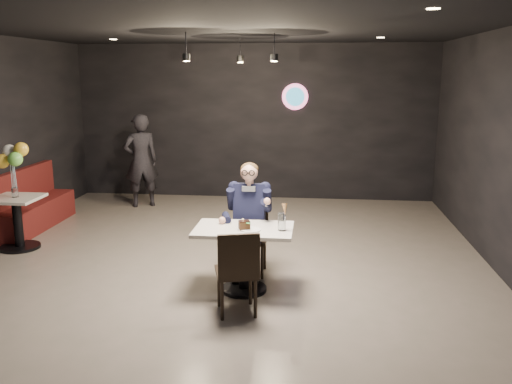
# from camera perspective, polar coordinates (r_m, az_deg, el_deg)

# --- Properties ---
(floor) EXTENTS (9.00, 9.00, 0.00)m
(floor) POSITION_cam_1_polar(r_m,az_deg,el_deg) (6.66, -4.67, -9.19)
(floor) COLOR slate
(floor) RESTS_ON ground
(wall_sign) EXTENTS (0.50, 0.06, 0.50)m
(wall_sign) POSITION_cam_1_polar(r_m,az_deg,el_deg) (10.56, 4.14, 9.97)
(wall_sign) COLOR pink
(wall_sign) RESTS_ON floor
(pendant_lights) EXTENTS (1.40, 1.20, 0.36)m
(pendant_lights) POSITION_cam_1_polar(r_m,az_deg,el_deg) (8.18, -2.29, 15.45)
(pendant_lights) COLOR black
(pendant_lights) RESTS_ON floor
(main_table) EXTENTS (1.10, 0.70, 0.75)m
(main_table) POSITION_cam_1_polar(r_m,az_deg,el_deg) (6.20, -1.28, -7.12)
(main_table) COLOR silver
(main_table) RESTS_ON floor
(chair_far) EXTENTS (0.42, 0.46, 0.92)m
(chair_far) POSITION_cam_1_polar(r_m,az_deg,el_deg) (6.69, -0.66, -4.86)
(chair_far) COLOR black
(chair_far) RESTS_ON floor
(chair_near) EXTENTS (0.53, 0.55, 0.92)m
(chair_near) POSITION_cam_1_polar(r_m,az_deg,el_deg) (5.64, -2.06, -8.24)
(chair_near) COLOR black
(chair_near) RESTS_ON floor
(seated_man) EXTENTS (0.60, 0.80, 1.44)m
(seated_man) POSITION_cam_1_polar(r_m,az_deg,el_deg) (6.62, -0.67, -2.71)
(seated_man) COLOR black
(seated_man) RESTS_ON floor
(dessert_plate) EXTENTS (0.23, 0.23, 0.01)m
(dessert_plate) POSITION_cam_1_polar(r_m,az_deg,el_deg) (5.99, -0.56, -3.99)
(dessert_plate) COLOR white
(dessert_plate) RESTS_ON main_table
(cake_slice) EXTENTS (0.14, 0.13, 0.08)m
(cake_slice) POSITION_cam_1_polar(r_m,az_deg,el_deg) (6.00, -1.24, -3.50)
(cake_slice) COLOR black
(cake_slice) RESTS_ON dessert_plate
(mint_leaf) EXTENTS (0.05, 0.04, 0.01)m
(mint_leaf) POSITION_cam_1_polar(r_m,az_deg,el_deg) (5.93, -0.81, -3.30)
(mint_leaf) COLOR #2E8D3C
(mint_leaf) RESTS_ON cake_slice
(sundae_glass) EXTENTS (0.09, 0.09, 0.20)m
(sundae_glass) POSITION_cam_1_polar(r_m,az_deg,el_deg) (5.97, 2.73, -3.15)
(sundae_glass) COLOR silver
(sundae_glass) RESTS_ON main_table
(wafer_cone) EXTENTS (0.08, 0.08, 0.13)m
(wafer_cone) POSITION_cam_1_polar(r_m,az_deg,el_deg) (5.92, 3.06, -1.82)
(wafer_cone) COLOR tan
(wafer_cone) RESTS_ON sundae_glass
(booth_bench) EXTENTS (0.48, 1.91, 0.96)m
(booth_bench) POSITION_cam_1_polar(r_m,az_deg,el_deg) (9.34, -22.41, -0.70)
(booth_bench) COLOR #43100E
(booth_bench) RESTS_ON floor
(side_table) EXTENTS (0.64, 0.64, 0.80)m
(side_table) POSITION_cam_1_polar(r_m,az_deg,el_deg) (8.36, -23.79, -2.83)
(side_table) COLOR silver
(side_table) RESTS_ON floor
(balloon_vase) EXTENTS (0.09, 0.09, 0.14)m
(balloon_vase) POSITION_cam_1_polar(r_m,az_deg,el_deg) (8.27, -24.04, -0.03)
(balloon_vase) COLOR silver
(balloon_vase) RESTS_ON side_table
(balloon_bunch) EXTENTS (0.36, 0.36, 0.60)m
(balloon_bunch) POSITION_cam_1_polar(r_m,az_deg,el_deg) (8.21, -24.27, 2.56)
(balloon_bunch) COLOR yellow
(balloon_bunch) RESTS_ON balloon_vase
(passerby) EXTENTS (0.75, 0.66, 1.72)m
(passerby) POSITION_cam_1_polar(r_m,az_deg,el_deg) (10.24, -12.00, 3.24)
(passerby) COLOR black
(passerby) RESTS_ON floor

